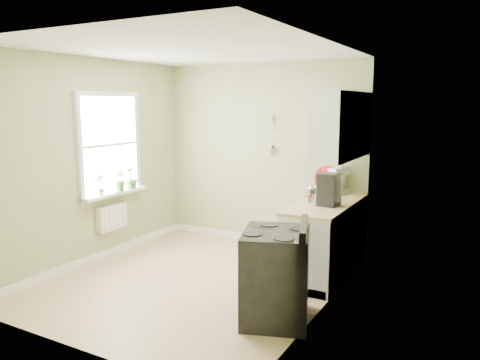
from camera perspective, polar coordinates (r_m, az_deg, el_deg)
The scene contains 21 objects.
floor at distance 5.79m, azimuth -5.59°, elevation -12.21°, with size 3.20×3.60×0.02m, color tan.
ceiling at distance 5.42m, azimuth -6.06°, elevation 15.63°, with size 3.20×3.60×0.02m, color white.
wall_back at distance 6.99m, azimuth 2.64°, elevation 3.08°, with size 3.20×0.02×2.70m, color tan.
wall_left at distance 6.48m, azimuth -17.63°, elevation 2.15°, with size 0.02×3.60×2.70m, color tan.
wall_right at distance 4.72m, azimuth 10.50°, elevation -0.10°, with size 0.02×3.60×2.70m, color tan.
base_cabinets at distance 5.95m, azimuth 10.45°, elevation -7.19°, with size 0.60×1.60×0.87m, color white.
countertop at distance 5.84m, azimuth 10.49°, elevation -2.90°, with size 0.64×1.60×0.04m, color #DEBB88.
upper_cabinets at distance 5.77m, azimuth 12.37°, elevation 6.53°, with size 0.35×1.40×0.80m, color white.
window at distance 6.65m, azimuth -15.68°, elevation 4.15°, with size 0.06×1.14×1.44m.
window_sill at distance 6.69m, azimuth -14.98°, elevation -1.59°, with size 0.18×1.14×0.04m, color white.
radiator at distance 6.75m, azimuth -15.34°, elevation -4.38°, with size 0.12×0.50×0.35m, color white.
wall_utensils at distance 6.86m, azimuth 4.05°, elevation 4.74°, with size 0.02×0.14×0.58m.
stove at distance 4.66m, azimuth 4.41°, elevation -11.50°, with size 0.86×0.89×1.02m.
stand_mixer at distance 6.38m, azimuth 11.89°, elevation -0.19°, with size 0.28×0.36×0.39m.
kettle at distance 5.97m, azimuth 8.57°, elevation -1.53°, with size 0.17×0.10×0.17m.
coffee_maker at distance 5.62m, azimuth 10.77°, elevation -1.26°, with size 0.24×0.26×0.39m.
red_tray at distance 6.55m, azimuth 10.54°, elevation 0.17°, with size 0.35×0.35×0.02m, color maroon.
jar at distance 5.81m, azimuth 8.35°, elevation -2.25°, with size 0.08×0.08×0.09m.
plant_a at distance 6.46m, azimuth -16.66°, elevation -0.50°, with size 0.16×0.11×0.30m, color #43792F.
plant_b at distance 6.71m, azimuth -14.48°, elevation 0.07°, with size 0.18×0.15×0.33m, color #43792F.
plant_c at distance 6.88m, azimuth -13.17°, elevation 0.31°, with size 0.18×0.18×0.32m, color #43792F.
Camera 1 is at (3.06, -4.43, 2.11)m, focal length 35.00 mm.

